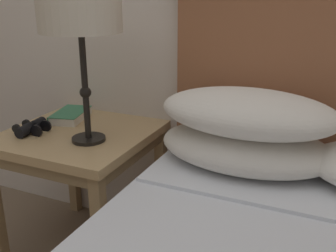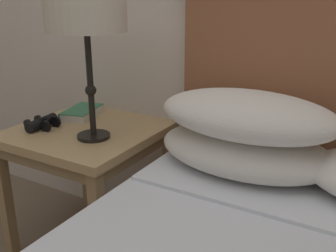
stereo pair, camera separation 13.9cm
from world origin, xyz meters
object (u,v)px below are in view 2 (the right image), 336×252
at_px(book_on_nightstand, 82,112).
at_px(binoculars_pair, 42,123).
at_px(table_lamp, 85,11).
at_px(nightstand, 88,145).

xyz_separation_m(book_on_nightstand, binoculars_pair, (-0.04, -0.21, 0.00)).
distance_m(table_lamp, binoculars_pair, 0.53).
relative_size(nightstand, book_on_nightstand, 2.47).
height_order(nightstand, table_lamp, table_lamp).
bearing_deg(table_lamp, nightstand, 144.43).
height_order(table_lamp, book_on_nightstand, table_lamp).
distance_m(nightstand, table_lamp, 0.57).
bearing_deg(binoculars_pair, table_lamp, 4.09).
xyz_separation_m(table_lamp, book_on_nightstand, (-0.23, 0.19, -0.47)).
relative_size(nightstand, table_lamp, 0.99).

